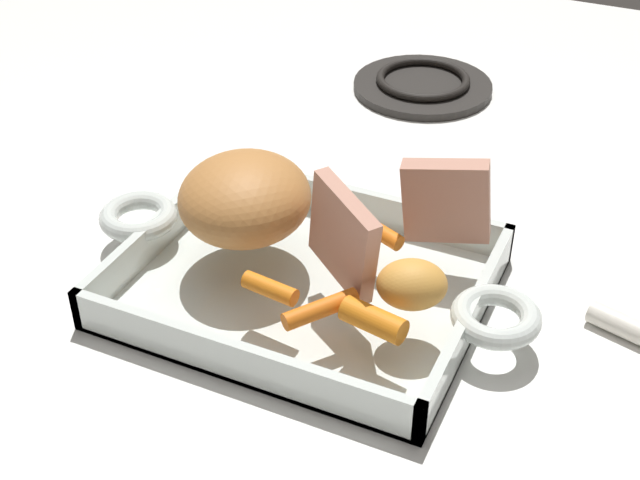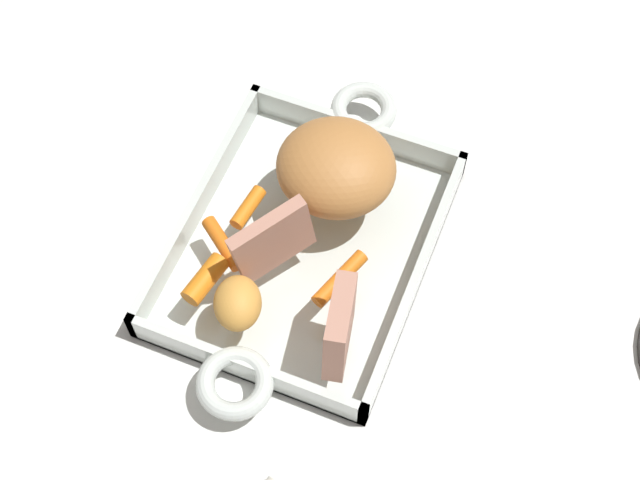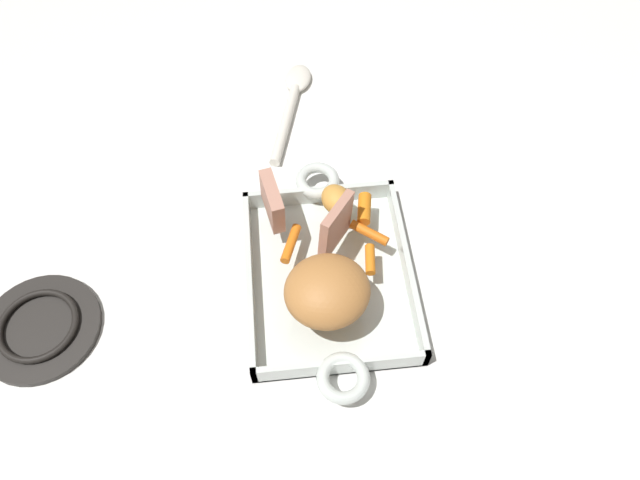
% 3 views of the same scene
% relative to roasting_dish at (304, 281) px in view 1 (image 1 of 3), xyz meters
% --- Properties ---
extents(ground_plane, '(1.66, 1.66, 0.00)m').
position_rel_roasting_dish_xyz_m(ground_plane, '(0.00, 0.00, -0.01)').
color(ground_plane, white).
extents(roasting_dish, '(0.41, 0.25, 0.04)m').
position_rel_roasting_dish_xyz_m(roasting_dish, '(0.00, 0.00, 0.00)').
color(roasting_dish, silver).
rests_on(roasting_dish, ground_plane).
extents(pork_roast, '(0.13, 0.14, 0.07)m').
position_rel_roasting_dish_xyz_m(pork_roast, '(0.06, -0.01, 0.06)').
color(pork_roast, '#B9783D').
rests_on(pork_roast, roasting_dish).
extents(roast_slice_thin, '(0.08, 0.06, 0.09)m').
position_rel_roasting_dish_xyz_m(roast_slice_thin, '(-0.04, 0.01, 0.07)').
color(roast_slice_thin, tan).
rests_on(roast_slice_thin, roasting_dish).
extents(roast_slice_outer, '(0.08, 0.04, 0.08)m').
position_rel_roasting_dish_xyz_m(roast_slice_outer, '(-0.10, -0.08, 0.07)').
color(roast_slice_outer, tan).
rests_on(roast_slice_outer, roasting_dish).
extents(baby_carrot_northwest, '(0.07, 0.04, 0.02)m').
position_rel_roasting_dish_xyz_m(baby_carrot_northwest, '(-0.04, -0.05, 0.04)').
color(baby_carrot_northwest, orange).
rests_on(baby_carrot_northwest, roasting_dish).
extents(baby_carrot_southeast, '(0.05, 0.03, 0.02)m').
position_rel_roasting_dish_xyz_m(baby_carrot_southeast, '(-0.09, 0.07, 0.04)').
color(baby_carrot_southeast, orange).
rests_on(baby_carrot_southeast, roasting_dish).
extents(baby_carrot_center_right, '(0.05, 0.02, 0.01)m').
position_rel_roasting_dish_xyz_m(baby_carrot_center_right, '(0.00, 0.06, 0.04)').
color(baby_carrot_center_right, orange).
rests_on(baby_carrot_center_right, roasting_dish).
extents(baby_carrot_southwest, '(0.05, 0.06, 0.02)m').
position_rel_roasting_dish_xyz_m(baby_carrot_southwest, '(-0.05, 0.07, 0.04)').
color(baby_carrot_southwest, orange).
rests_on(baby_carrot_southwest, roasting_dish).
extents(potato_corner, '(0.07, 0.06, 0.04)m').
position_rel_roasting_dish_xyz_m(potato_corner, '(-0.11, 0.02, 0.05)').
color(potato_corner, gold).
rests_on(potato_corner, roasting_dish).
extents(stove_burner_rear, '(0.17, 0.17, 0.02)m').
position_rel_roasting_dish_xyz_m(stove_burner_rear, '(0.04, -0.43, -0.01)').
color(stove_burner_rear, '#282623').
rests_on(stove_burner_rear, ground_plane).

